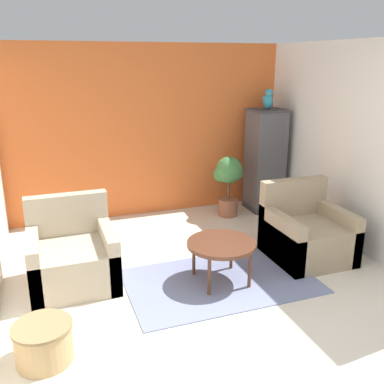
{
  "coord_description": "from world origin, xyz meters",
  "views": [
    {
      "loc": [
        -1.51,
        -2.34,
        2.26
      ],
      "look_at": [
        0.0,
        1.84,
        0.87
      ],
      "focal_mm": 40.0,
      "sensor_mm": 36.0,
      "label": 1
    }
  ],
  "objects_px": {
    "birdcage": "(265,160)",
    "wicker_basket": "(44,342)",
    "parrot": "(268,100)",
    "potted_plant": "(228,178)",
    "armchair_left": "(73,258)",
    "coffee_table": "(221,246)",
    "armchair_right": "(306,235)"
  },
  "relations": [
    {
      "from": "armchair_right",
      "to": "birdcage",
      "type": "xyz_separation_m",
      "value": [
        0.36,
        1.69,
        0.49
      ]
    },
    {
      "from": "potted_plant",
      "to": "birdcage",
      "type": "bearing_deg",
      "value": 7.59
    },
    {
      "from": "armchair_left",
      "to": "birdcage",
      "type": "distance_m",
      "value": 3.34
    },
    {
      "from": "birdcage",
      "to": "wicker_basket",
      "type": "relative_size",
      "value": 3.37
    },
    {
      "from": "armchair_right",
      "to": "parrot",
      "type": "distance_m",
      "value": 2.23
    },
    {
      "from": "armchair_right",
      "to": "parrot",
      "type": "relative_size",
      "value": 2.95
    },
    {
      "from": "birdcage",
      "to": "potted_plant",
      "type": "distance_m",
      "value": 0.68
    },
    {
      "from": "birdcage",
      "to": "wicker_basket",
      "type": "bearing_deg",
      "value": -142.33
    },
    {
      "from": "coffee_table",
      "to": "armchair_left",
      "type": "distance_m",
      "value": 1.55
    },
    {
      "from": "parrot",
      "to": "wicker_basket",
      "type": "xyz_separation_m",
      "value": [
        -3.32,
        -2.57,
        -1.51
      ]
    },
    {
      "from": "birdcage",
      "to": "parrot",
      "type": "relative_size",
      "value": 5.2
    },
    {
      "from": "potted_plant",
      "to": "parrot",
      "type": "bearing_deg",
      "value": 7.8
    },
    {
      "from": "wicker_basket",
      "to": "armchair_left",
      "type": "bearing_deg",
      "value": 74.57
    },
    {
      "from": "coffee_table",
      "to": "birdcage",
      "type": "bearing_deg",
      "value": 50.85
    },
    {
      "from": "armchair_right",
      "to": "birdcage",
      "type": "height_order",
      "value": "birdcage"
    },
    {
      "from": "parrot",
      "to": "potted_plant",
      "type": "height_order",
      "value": "parrot"
    },
    {
      "from": "armchair_left",
      "to": "potted_plant",
      "type": "xyz_separation_m",
      "value": [
        2.36,
        1.3,
        0.29
      ]
    },
    {
      "from": "coffee_table",
      "to": "armchair_right",
      "type": "distance_m",
      "value": 1.2
    },
    {
      "from": "armchair_left",
      "to": "potted_plant",
      "type": "relative_size",
      "value": 0.98
    },
    {
      "from": "birdcage",
      "to": "potted_plant",
      "type": "bearing_deg",
      "value": -172.41
    },
    {
      "from": "armchair_right",
      "to": "parrot",
      "type": "bearing_deg",
      "value": 77.85
    },
    {
      "from": "coffee_table",
      "to": "armchair_right",
      "type": "bearing_deg",
      "value": 9.77
    },
    {
      "from": "armchair_right",
      "to": "potted_plant",
      "type": "distance_m",
      "value": 1.65
    },
    {
      "from": "coffee_table",
      "to": "wicker_basket",
      "type": "relative_size",
      "value": 1.56
    },
    {
      "from": "parrot",
      "to": "armchair_right",
      "type": "bearing_deg",
      "value": -102.15
    },
    {
      "from": "coffee_table",
      "to": "wicker_basket",
      "type": "distance_m",
      "value": 1.92
    },
    {
      "from": "armchair_right",
      "to": "armchair_left",
      "type": "bearing_deg",
      "value": 173.35
    },
    {
      "from": "armchair_right",
      "to": "birdcage",
      "type": "distance_m",
      "value": 1.8
    },
    {
      "from": "armchair_left",
      "to": "potted_plant",
      "type": "distance_m",
      "value": 2.71
    },
    {
      "from": "parrot",
      "to": "wicker_basket",
      "type": "bearing_deg",
      "value": -142.3
    },
    {
      "from": "armchair_left",
      "to": "potted_plant",
      "type": "bearing_deg",
      "value": 28.82
    },
    {
      "from": "parrot",
      "to": "wicker_basket",
      "type": "distance_m",
      "value": 4.47
    }
  ]
}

